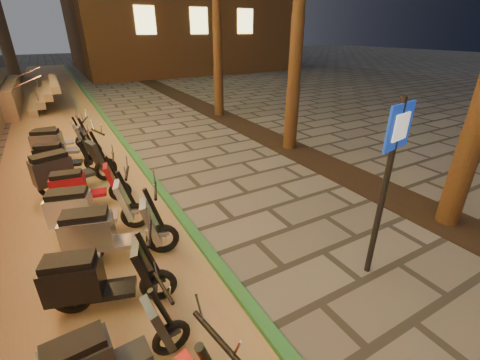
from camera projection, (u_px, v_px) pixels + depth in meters
parking_strip at (67, 153)px, 9.81m from camera, size 3.40×60.00×0.01m
green_curb at (124, 143)px, 10.55m from camera, size 0.18×60.00×0.10m
planting_strip at (335, 169)px, 8.67m from camera, size 1.20×40.00×0.02m
pedestrian_sign at (390, 168)px, 4.30m from camera, size 0.59×0.13×2.70m
scooter_5 at (104, 356)px, 3.23m from camera, size 1.48×0.52×1.04m
scooter_6 at (95, 280)px, 4.15m from camera, size 1.63×0.87×1.16m
scooter_7 at (107, 233)px, 5.04m from camera, size 1.75×0.88×1.24m
scooter_8 at (86, 209)px, 5.73m from camera, size 1.69×0.86×1.20m
scooter_9 at (82, 187)px, 6.67m from camera, size 1.54×0.66×1.08m
scooter_10 at (66, 169)px, 7.26m from camera, size 1.85×0.94×1.31m
scooter_11 at (61, 157)px, 8.19m from camera, size 1.56×0.77×1.10m
scooter_12 at (58, 144)px, 8.94m from camera, size 1.74×0.91×1.24m
scooter_13 at (57, 138)px, 9.68m from camera, size 1.47×0.52×1.04m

